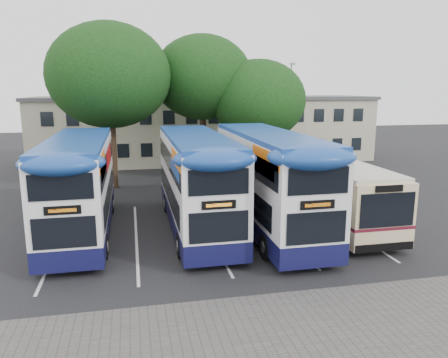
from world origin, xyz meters
TOP-DOWN VIEW (x-y plane):
  - ground at (0.00, 0.00)m, footprint 120.00×120.00m
  - paving_strip at (-2.00, -5.00)m, footprint 40.00×6.00m
  - bay_lines at (-3.75, 5.00)m, footprint 14.12×11.00m
  - depot_building at (0.00, 26.99)m, footprint 32.40×8.40m
  - lamp_post at (6.00, 19.97)m, footprint 0.25×1.05m
  - tree_left at (-8.56, 16.08)m, footprint 8.40×8.40m
  - tree_mid at (-1.78, 18.27)m, footprint 7.56×7.56m
  - tree_right at (2.19, 16.60)m, footprint 7.10×7.10m
  - bus_dd_left at (-9.81, 6.27)m, footprint 2.73×11.26m
  - bus_dd_mid at (-4.20, 5.76)m, footprint 2.77×11.44m
  - bus_dd_right at (-0.71, 4.91)m, footprint 2.85×11.74m
  - bus_single at (2.88, 5.76)m, footprint 2.84×11.16m

SIDE VIEW (x-z plane):
  - ground at x=0.00m, z-range 0.00..0.00m
  - paving_strip at x=-2.00m, z-range 0.00..0.01m
  - bay_lines at x=-3.75m, z-range 0.00..0.01m
  - bus_single at x=2.88m, z-range 0.22..3.55m
  - bus_dd_left at x=-9.81m, z-range 0.24..4.93m
  - bus_dd_mid at x=-4.20m, z-range 0.24..5.01m
  - bus_dd_right at x=-0.71m, z-range 0.25..5.15m
  - depot_building at x=0.00m, z-range 0.05..6.25m
  - lamp_post at x=6.00m, z-range 0.55..9.61m
  - tree_right at x=2.19m, z-range 1.54..10.68m
  - tree_mid at x=-1.78m, z-range 2.28..13.29m
  - tree_left at x=-8.56m, z-range 2.13..13.55m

